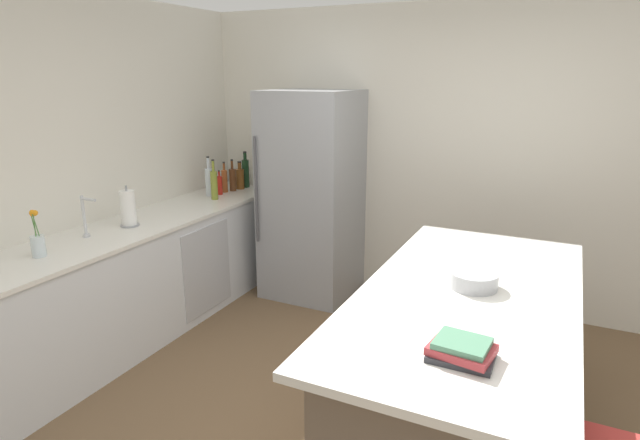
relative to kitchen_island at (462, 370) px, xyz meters
The scene contains 17 objects.
wall_rear 2.21m from the kitchen_island, 103.86° to the left, with size 6.00×0.10×2.60m, color silver.
wall_left 3.07m from the kitchen_island, behind, with size 0.10×6.00×2.60m, color silver.
counter_run_left 2.58m from the kitchen_island, behind, with size 0.68×3.13×0.90m.
kitchen_island is the anchor object (origin of this frame).
refrigerator 2.36m from the kitchen_island, 137.36° to the left, with size 0.78×0.78×1.88m.
sink_faucet 2.68m from the kitchen_island, behind, with size 0.15×0.05×0.30m.
flower_vase 2.67m from the kitchen_island, 167.69° to the right, with size 0.08×0.08×0.31m.
paper_towel_roll 2.63m from the kitchen_island, behind, with size 0.14×0.14×0.31m.
wine_bottle 3.14m from the kitchen_island, 145.49° to the left, with size 0.07×0.07×0.36m.
whiskey_bottle 3.08m from the kitchen_island, 147.04° to the left, with size 0.08×0.08×0.28m.
syrup_bottle 3.04m from the kitchen_island, 148.87° to the left, with size 0.07×0.07×0.31m.
vinegar_bottle 3.03m from the kitchen_island, 150.61° to the left, with size 0.06×0.06×0.30m.
hot_sauce_bottle 2.96m from the kitchen_island, 152.22° to the left, with size 0.05×0.05×0.23m.
soda_bottle 2.98m from the kitchen_island, 154.20° to the left, with size 0.07×0.07×0.37m.
olive_oil_bottle 2.83m from the kitchen_island, 154.81° to the left, with size 0.06×0.06×0.37m.
cookbook_stack 0.85m from the kitchen_island, 82.33° to the right, with size 0.26×0.22×0.08m.
mixing_bowl 0.51m from the kitchen_island, 84.41° to the left, with size 0.25×0.25×0.09m.
Camera 1 is at (0.87, -2.29, 2.02)m, focal length 29.01 mm.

